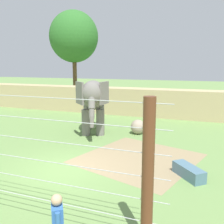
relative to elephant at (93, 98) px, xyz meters
name	(u,v)px	position (x,y,z in m)	size (l,w,h in m)	color
ground_plane	(65,169)	(1.19, -5.34, -2.16)	(120.00, 120.00, 0.00)	#6B8E4C
dirt_patch	(138,158)	(3.66, -3.19, -2.15)	(4.65, 4.75, 0.01)	#937F5B
embankment_wall	(140,102)	(1.19, 6.56, -1.06)	(36.00, 1.80, 2.20)	tan
elephant	(93,98)	(0.00, 0.00, 0.00)	(2.74, 4.13, 3.26)	slate
enrichment_ball	(138,127)	(2.59, 0.76, -1.72)	(0.87, 0.87, 0.87)	gray
cable_fence	(1,153)	(1.19, -8.58, -0.40)	(9.13, 0.27, 3.49)	brown
feed_trough	(189,172)	(5.90, -4.43, -1.94)	(1.30, 1.38, 0.44)	slate
tree_far_left	(74,37)	(-6.99, 10.57, 4.80)	(5.06, 5.06, 9.64)	brown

